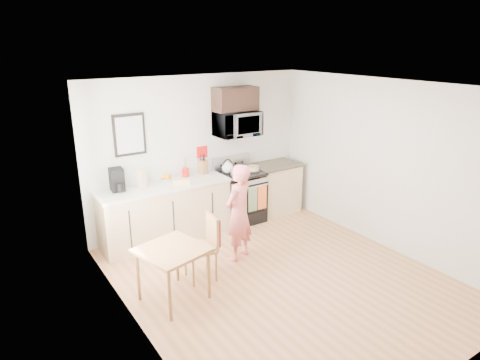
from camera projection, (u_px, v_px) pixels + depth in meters
floor at (281, 278)px, 5.89m from camera, size 4.60×4.60×0.00m
back_wall at (199, 152)px, 7.31m from camera, size 4.00×0.04×2.60m
front_wall at (453, 264)px, 3.66m from camera, size 4.00×0.04×2.60m
left_wall at (134, 225)px, 4.44m from camera, size 0.04×4.60×2.60m
right_wall at (386, 166)px, 6.53m from camera, size 0.04×4.60×2.60m
ceiling at (287, 87)px, 5.08m from camera, size 4.00×4.60×0.04m
window at (111, 181)px, 5.02m from camera, size 0.06×1.40×1.50m
cabinet_left at (166, 214)px, 6.92m from camera, size 2.10×0.60×0.90m
countertop_left at (164, 186)px, 6.78m from camera, size 2.14×0.64×0.04m
cabinet_right at (275, 189)px, 8.09m from camera, size 0.84×0.60×0.90m
countertop_right at (275, 165)px, 7.94m from camera, size 0.88×0.64×0.04m
range at (240, 198)px, 7.65m from camera, size 0.76×0.70×1.16m
microwave at (237, 124)px, 7.32m from camera, size 0.76×0.51×0.42m
upper_cabinet at (235, 99)px, 7.23m from camera, size 0.76×0.35×0.40m
wall_art at (129, 135)px, 6.53m from camera, size 0.50×0.04×0.65m
wall_trivet at (202, 152)px, 7.33m from camera, size 0.20×0.02×0.20m
person at (239, 213)px, 6.23m from camera, size 0.63×0.53×1.46m
dining_table at (173, 255)px, 5.23m from camera, size 0.80×0.80×0.71m
chair at (209, 238)px, 5.77m from camera, size 0.47×0.43×0.91m
knife_block at (203, 167)px, 7.32m from camera, size 0.13×0.17×0.24m
utensil_crock at (185, 169)px, 7.16m from camera, size 0.11×0.11×0.34m
fruit_bowl at (167, 178)px, 6.97m from camera, size 0.29×0.29×0.10m
milk_carton at (142, 179)px, 6.62m from camera, size 0.13×0.13×0.27m
coffee_maker at (117, 180)px, 6.47m from camera, size 0.22×0.30×0.35m
bread_bag at (181, 182)px, 6.78m from camera, size 0.29×0.21×0.10m
cake at (253, 169)px, 7.55m from camera, size 0.27×0.27×0.09m
kettle at (228, 167)px, 7.41m from camera, size 0.20×0.20×0.25m
pot at (236, 173)px, 7.28m from camera, size 0.19×0.33×0.10m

